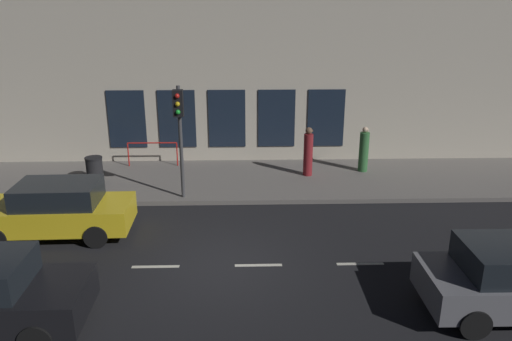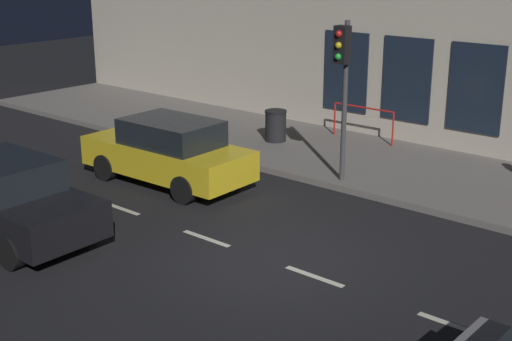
% 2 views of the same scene
% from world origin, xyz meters
% --- Properties ---
extents(ground_plane, '(60.00, 60.00, 0.00)m').
position_xyz_m(ground_plane, '(0.00, 0.00, 0.00)').
color(ground_plane, black).
extents(sidewalk, '(4.50, 32.00, 0.15)m').
position_xyz_m(sidewalk, '(6.25, 0.00, 0.07)').
color(sidewalk, slate).
rests_on(sidewalk, ground).
extents(building_facade, '(0.65, 32.00, 7.84)m').
position_xyz_m(building_facade, '(8.80, 0.00, 3.91)').
color(building_facade, beige).
rests_on(building_facade, ground).
extents(lane_centre_line, '(0.12, 27.20, 0.01)m').
position_xyz_m(lane_centre_line, '(0.00, -1.00, 0.00)').
color(lane_centre_line, beige).
rests_on(lane_centre_line, ground).
extents(traffic_light, '(0.46, 0.32, 3.73)m').
position_xyz_m(traffic_light, '(4.28, 1.38, 2.83)').
color(traffic_light, '#424244').
rests_on(traffic_light, sidewalk).
extents(parked_car_2, '(1.91, 4.33, 1.58)m').
position_xyz_m(parked_car_2, '(1.90, 4.67, 0.79)').
color(parked_car_2, gold).
rests_on(parked_car_2, ground).
extents(pedestrian_0, '(0.51, 0.51, 1.75)m').
position_xyz_m(pedestrian_0, '(6.96, -5.28, 0.96)').
color(pedestrian_0, '#336B38').
rests_on(pedestrian_0, sidewalk).
extents(pedestrian_1, '(0.41, 0.41, 1.85)m').
position_xyz_m(pedestrian_1, '(6.53, -3.08, 1.03)').
color(pedestrian_1, maroon).
rests_on(pedestrian_1, sidewalk).
extents(trash_bin, '(0.62, 0.62, 0.89)m').
position_xyz_m(trash_bin, '(6.15, 4.80, 0.60)').
color(trash_bin, black).
rests_on(trash_bin, sidewalk).
extents(red_railing, '(0.05, 1.99, 0.97)m').
position_xyz_m(red_railing, '(7.83, 2.96, 0.86)').
color(red_railing, red).
rests_on(red_railing, sidewalk).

